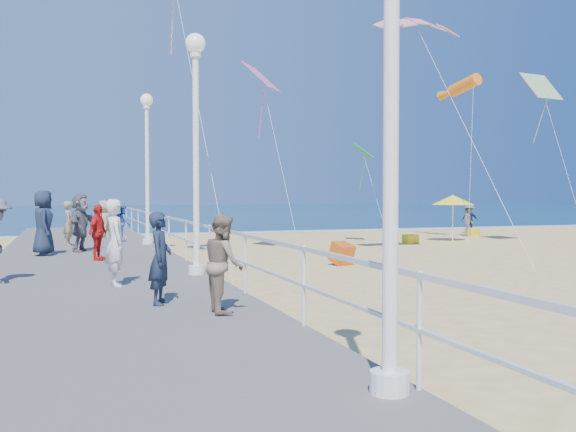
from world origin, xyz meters
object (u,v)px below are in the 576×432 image
object	(u,v)px
lamp_post_far	(147,152)
spectator_6	(69,224)
spectator_4	(43,223)
beach_walker_c	(104,223)
woman_holding_toddler	(116,243)
spectator_0	(160,258)
lamp_post_near	(392,27)
spectator_1	(223,263)
box_kite	(342,256)
beach_umbrella	(453,200)
spectator_3	(98,232)
lamp_post_mid	(196,127)
beach_walker_a	(469,220)
beach_chair_right	(472,232)
beach_chair_left	(410,239)
toddler_held	(123,223)
spectator_5	(81,223)
beach_walker_b	(470,220)

from	to	relation	value
lamp_post_far	spectator_6	distance (m)	3.63
spectator_4	beach_walker_c	bearing A→B (deg)	-18.79
woman_holding_toddler	spectator_0	bearing A→B (deg)	-171.37
lamp_post_near	spectator_1	bearing A→B (deg)	96.47
box_kite	beach_umbrella	size ratio (longest dim) A/B	0.28
box_kite	spectator_6	bearing A→B (deg)	129.02
woman_holding_toddler	beach_umbrella	distance (m)	20.22
spectator_3	spectator_0	bearing A→B (deg)	-146.51
lamp_post_mid	beach_walker_a	size ratio (longest dim) A/B	3.15
spectator_1	beach_walker_a	world-z (taller)	spectator_1
beach_umbrella	beach_chair_right	size ratio (longest dim) A/B	3.89
lamp_post_far	beach_chair_left	bearing A→B (deg)	7.82
beach_chair_right	toddler_held	bearing A→B (deg)	-141.13
toddler_held	lamp_post_far	bearing A→B (deg)	-13.34
beach_walker_a	box_kite	xyz separation A→B (m)	(-11.71, -10.23, -0.54)
lamp_post_far	spectator_4	bearing A→B (deg)	-136.06
lamp_post_near	box_kite	size ratio (longest dim) A/B	8.87
woman_holding_toddler	toddler_held	bearing A→B (deg)	-48.95
spectator_4	box_kite	xyz separation A→B (m)	(8.58, -1.94, -1.05)
spectator_5	box_kite	size ratio (longest dim) A/B	2.99
spectator_5	beach_walker_b	xyz separation A→B (m)	(20.56, 9.16, -0.57)
spectator_1	spectator_3	bearing A→B (deg)	11.21
lamp_post_near	spectator_3	bearing A→B (deg)	98.57
spectator_4	lamp_post_far	bearing A→B (deg)	-49.53
woman_holding_toddler	beach_walker_b	world-z (taller)	woman_holding_toddler
box_kite	lamp_post_near	bearing A→B (deg)	-128.92
spectator_5	beach_umbrella	size ratio (longest dim) A/B	0.84
spectator_4	beach_chair_right	world-z (taller)	spectator_4
beach_walker_a	lamp_post_mid	bearing A→B (deg)	-177.74
box_kite	beach_chair_left	world-z (taller)	box_kite
lamp_post_near	beach_walker_a	world-z (taller)	lamp_post_near
spectator_3	beach_umbrella	size ratio (longest dim) A/B	0.70
spectator_5	beach_umbrella	distance (m)	16.97
toddler_held	spectator_3	size ratio (longest dim) A/B	0.49
box_kite	spectator_5	bearing A→B (deg)	142.24
lamp_post_mid	beach_walker_a	xyz separation A→B (m)	(16.94, 14.05, -2.82)
lamp_post_far	beach_walker_c	distance (m)	5.36
woman_holding_toddler	spectator_4	distance (m)	7.22
beach_chair_right	beach_umbrella	bearing A→B (deg)	-137.44
spectator_0	spectator_6	world-z (taller)	spectator_6
lamp_post_mid	beach_walker_a	bearing A→B (deg)	39.68
spectator_5	spectator_6	distance (m)	2.48
toddler_held	spectator_6	distance (m)	10.37
spectator_1	spectator_0	bearing A→B (deg)	40.39
spectator_1	spectator_4	size ratio (longest dim) A/B	0.79
lamp_post_mid	beach_chair_right	size ratio (longest dim) A/B	9.67
woman_holding_toddler	beach_chair_left	size ratio (longest dim) A/B	3.07
beach_walker_b	beach_chair_left	world-z (taller)	beach_walker_b
woman_holding_toddler	spectator_3	world-z (taller)	woman_holding_toddler
lamp_post_far	spectator_4	size ratio (longest dim) A/B	2.81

